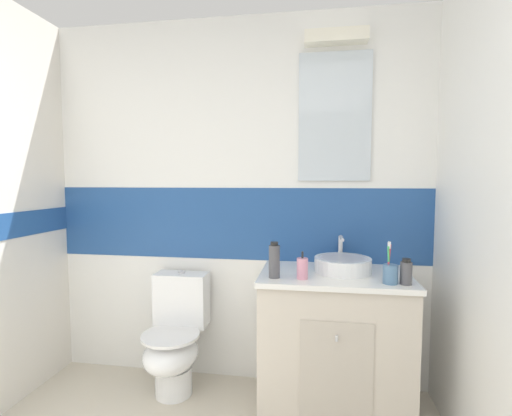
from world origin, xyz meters
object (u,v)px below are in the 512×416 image
(mouthwash_bottle, at_px, (274,261))
(toilet, at_px, (175,338))
(lotion_bottle_short, at_px, (406,272))
(toothbrush_cup, at_px, (390,273))
(sink_basin, at_px, (343,264))
(soap_dispenser, at_px, (302,268))

(mouthwash_bottle, bearing_deg, toilet, 163.66)
(lotion_bottle_short, distance_m, mouthwash_bottle, 0.71)
(toothbrush_cup, distance_m, mouthwash_bottle, 0.63)
(toilet, distance_m, lotion_bottle_short, 1.51)
(toilet, xyz_separation_m, toothbrush_cup, (1.30, -0.22, 0.55))
(toilet, xyz_separation_m, mouthwash_bottle, (0.68, -0.20, 0.59))
(sink_basin, relative_size, toothbrush_cup, 1.70)
(sink_basin, relative_size, toilet, 0.49)
(toothbrush_cup, height_order, mouthwash_bottle, toothbrush_cup)
(lotion_bottle_short, bearing_deg, toilet, 170.73)
(mouthwash_bottle, bearing_deg, soap_dispenser, -0.19)
(sink_basin, height_order, mouthwash_bottle, mouthwash_bottle)
(toilet, relative_size, toothbrush_cup, 3.46)
(toilet, height_order, lotion_bottle_short, lotion_bottle_short)
(toothbrush_cup, bearing_deg, toilet, 170.28)
(toilet, bearing_deg, lotion_bottle_short, -9.27)
(soap_dispenser, xyz_separation_m, lotion_bottle_short, (0.55, -0.03, 0.01))
(toothbrush_cup, relative_size, soap_dispenser, 1.42)
(soap_dispenser, bearing_deg, toothbrush_cup, -2.94)
(lotion_bottle_short, xyz_separation_m, mouthwash_bottle, (-0.71, 0.03, 0.03))
(toilet, bearing_deg, soap_dispenser, -13.40)
(sink_basin, xyz_separation_m, soap_dispenser, (-0.24, -0.19, 0.01))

